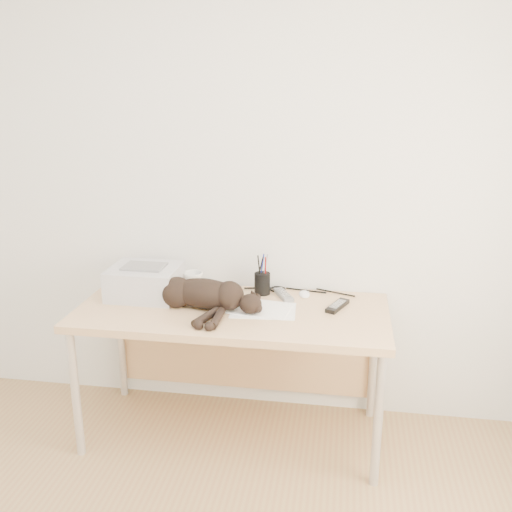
% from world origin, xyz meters
% --- Properties ---
extents(wall_back, '(3.50, 0.00, 3.50)m').
position_xyz_m(wall_back, '(0.00, 1.75, 1.30)').
color(wall_back, silver).
rests_on(wall_back, floor).
extents(desk, '(1.60, 0.70, 0.74)m').
position_xyz_m(desk, '(0.00, 1.48, 0.61)').
color(desk, '#D5B37D').
rests_on(desk, floor).
extents(printer, '(0.37, 0.31, 0.17)m').
position_xyz_m(printer, '(-0.50, 1.50, 0.82)').
color(printer, '#BCBCC1').
rests_on(printer, desk).
extents(papers, '(0.38, 0.28, 0.01)m').
position_xyz_m(papers, '(0.15, 1.40, 0.74)').
color(papers, white).
rests_on(papers, desk).
extents(cat, '(0.73, 0.39, 0.17)m').
position_xyz_m(cat, '(-0.16, 1.37, 0.81)').
color(cat, black).
rests_on(cat, desk).
extents(mug, '(0.16, 0.16, 0.10)m').
position_xyz_m(mug, '(-0.27, 1.63, 0.79)').
color(mug, white).
rests_on(mug, desk).
extents(pen_cup, '(0.09, 0.09, 0.22)m').
position_xyz_m(pen_cup, '(0.12, 1.63, 0.80)').
color(pen_cup, black).
rests_on(pen_cup, desk).
extents(remote_grey, '(0.13, 0.19, 0.02)m').
position_xyz_m(remote_grey, '(0.24, 1.60, 0.75)').
color(remote_grey, slate).
rests_on(remote_grey, desk).
extents(remote_black, '(0.12, 0.20, 0.02)m').
position_xyz_m(remote_black, '(0.54, 1.49, 0.75)').
color(remote_black, black).
rests_on(remote_black, desk).
extents(mouse, '(0.08, 0.11, 0.03)m').
position_xyz_m(mouse, '(0.35, 1.65, 0.76)').
color(mouse, white).
rests_on(mouse, desk).
extents(cable_tangle, '(1.36, 0.09, 0.01)m').
position_xyz_m(cable_tangle, '(0.00, 1.70, 0.75)').
color(cable_tangle, black).
rests_on(cable_tangle, desk).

